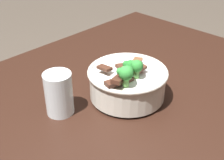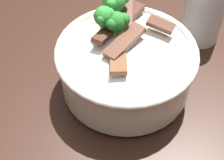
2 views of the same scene
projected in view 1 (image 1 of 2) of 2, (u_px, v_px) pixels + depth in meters
name	position (u px, v px, depth m)	size (l,w,h in m)	color
dining_table	(105.00, 133.00, 0.96)	(1.33, 0.89, 0.77)	black
rice_bowl	(128.00, 80.00, 0.87)	(0.23, 0.23, 0.15)	silver
drinking_glass	(59.00, 95.00, 0.82)	(0.08, 0.08, 0.12)	white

